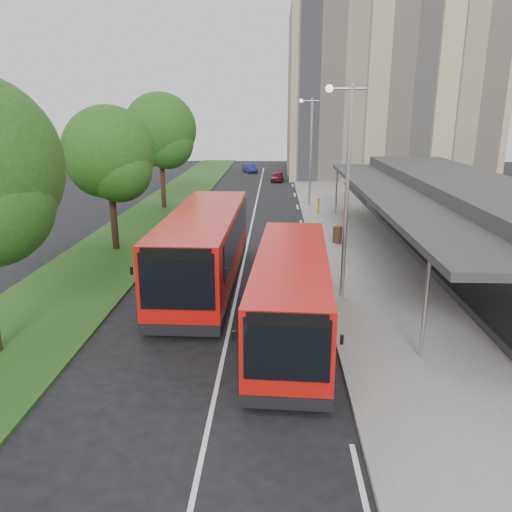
# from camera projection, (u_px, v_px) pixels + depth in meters

# --- Properties ---
(ground) EXTENTS (120.00, 120.00, 0.00)m
(ground) POSITION_uv_depth(u_px,v_px,m) (232.00, 318.00, 17.99)
(ground) COLOR black
(ground) RESTS_ON ground
(pavement) EXTENTS (5.00, 80.00, 0.15)m
(pavement) POSITION_uv_depth(u_px,v_px,m) (335.00, 211.00, 36.94)
(pavement) COLOR gray
(pavement) RESTS_ON ground
(grass_verge) EXTENTS (5.00, 80.00, 0.10)m
(grass_verge) POSITION_uv_depth(u_px,v_px,m) (161.00, 210.00, 37.43)
(grass_verge) COLOR #224C18
(grass_verge) RESTS_ON ground
(lane_centre_line) EXTENTS (0.12, 70.00, 0.01)m
(lane_centre_line) POSITION_uv_depth(u_px,v_px,m) (251.00, 226.00, 32.38)
(lane_centre_line) COLOR silver
(lane_centre_line) RESTS_ON ground
(kerb_dashes) EXTENTS (0.12, 56.00, 0.01)m
(kerb_dashes) POSITION_uv_depth(u_px,v_px,m) (299.00, 215.00, 36.10)
(kerb_dashes) COLOR silver
(kerb_dashes) RESTS_ON ground
(office_block) EXTENTS (22.00, 12.00, 18.00)m
(office_block) POSITION_uv_depth(u_px,v_px,m) (388.00, 95.00, 55.29)
(office_block) COLOR tan
(office_block) RESTS_ON ground
(station_building) EXTENTS (7.70, 26.00, 4.00)m
(station_building) POSITION_uv_depth(u_px,v_px,m) (463.00, 219.00, 24.70)
(station_building) COLOR #313133
(station_building) RESTS_ON ground
(tree_mid) EXTENTS (4.69, 4.69, 7.54)m
(tree_mid) POSITION_uv_depth(u_px,v_px,m) (109.00, 158.00, 25.58)
(tree_mid) COLOR black
(tree_mid) RESTS_ON ground
(tree_far) EXTENTS (5.35, 5.35, 8.60)m
(tree_far) POSITION_uv_depth(u_px,v_px,m) (160.00, 134.00, 36.91)
(tree_far) COLOR black
(tree_far) RESTS_ON ground
(lamp_post_near) EXTENTS (1.44, 0.28, 8.00)m
(lamp_post_near) POSITION_uv_depth(u_px,v_px,m) (345.00, 180.00, 18.45)
(lamp_post_near) COLOR #999EA2
(lamp_post_near) RESTS_ON pavement
(lamp_post_far) EXTENTS (1.44, 0.28, 8.00)m
(lamp_post_far) POSITION_uv_depth(u_px,v_px,m) (310.00, 145.00, 37.64)
(lamp_post_far) COLOR #999EA2
(lamp_post_far) RESTS_ON pavement
(bus_main) EXTENTS (2.98, 9.82, 2.74)m
(bus_main) POSITION_uv_depth(u_px,v_px,m) (291.00, 294.00, 16.40)
(bus_main) COLOR red
(bus_main) RESTS_ON ground
(bus_second) EXTENTS (3.07, 11.30, 3.18)m
(bus_second) POSITION_uv_depth(u_px,v_px,m) (205.00, 248.00, 21.00)
(bus_second) COLOR red
(bus_second) RESTS_ON ground
(litter_bin) EXTENTS (0.55, 0.55, 0.91)m
(litter_bin) POSITION_uv_depth(u_px,v_px,m) (337.00, 235.00, 27.64)
(litter_bin) COLOR #3E2519
(litter_bin) RESTS_ON pavement
(bollard) EXTENTS (0.18, 0.18, 1.07)m
(bollard) POSITION_uv_depth(u_px,v_px,m) (318.00, 206.00, 35.65)
(bollard) COLOR yellow
(bollard) RESTS_ON pavement
(car_near) EXTENTS (1.50, 3.10, 1.02)m
(car_near) POSITION_uv_depth(u_px,v_px,m) (277.00, 177.00, 53.14)
(car_near) COLOR #5F0D19
(car_near) RESTS_ON ground
(car_far) EXTENTS (2.15, 3.45, 1.07)m
(car_far) POSITION_uv_depth(u_px,v_px,m) (250.00, 168.00, 61.22)
(car_far) COLOR navy
(car_far) RESTS_ON ground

